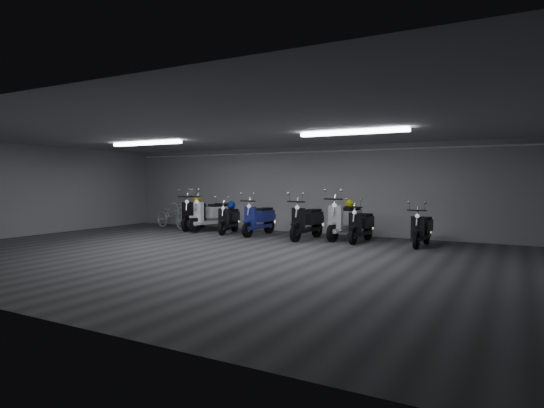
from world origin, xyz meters
The scene contains 19 objects.
floor centered at (0.00, 0.00, -0.01)m, with size 14.00×10.00×0.01m, color #323234.
ceiling centered at (0.00, 0.00, 2.80)m, with size 14.00×10.00×0.01m, color gray.
back_wall centered at (0.00, 5.00, 1.40)m, with size 14.00×0.01×2.80m, color gray.
left_wall centered at (-7.00, 0.00, 1.40)m, with size 0.01×10.00×2.80m, color gray.
fluor_strip_left centered at (-3.00, 1.00, 2.74)m, with size 2.40×0.18×0.08m, color white.
fluor_strip_right centered at (3.00, 1.00, 2.74)m, with size 2.40×0.18×0.08m, color white.
conduit centered at (0.00, 4.92, 2.62)m, with size 0.05×0.05×13.60m, color white.
scooter_1 centered at (-3.66, 3.90, 0.72)m, with size 0.65×1.94×1.45m, color black, non-canonical shape.
scooter_2 centered at (-2.87, 3.80, 0.73)m, with size 0.65×1.96×1.46m, color white, non-canonical shape.
scooter_3 centered at (-1.97, 3.54, 0.61)m, with size 0.55×1.64×1.22m, color black, non-canonical shape.
scooter_4 centered at (-0.86, 3.54, 0.68)m, with size 0.61×1.82×1.36m, color navy, non-canonical shape.
scooter_5 centered at (0.85, 3.37, 0.69)m, with size 0.62×1.86×1.39m, color black, non-canonical shape.
scooter_6 centered at (1.81, 3.86, 0.74)m, with size 0.66×1.98×1.48m, color silver, non-canonical shape.
scooter_7 centered at (2.39, 3.55, 0.62)m, with size 0.56×1.67×1.24m, color black, non-canonical shape.
scooter_8 centered at (4.01, 3.54, 0.60)m, with size 0.53×1.60×1.19m, color black, non-canonical shape.
bicycle centered at (-4.57, 3.79, 0.58)m, with size 0.63×1.79×1.16m, color silver.
helmet_0 centered at (-2.02, 3.76, 0.89)m, with size 0.28×0.28×0.28m, color navy.
helmet_1 centered at (1.86, 4.13, 1.03)m, with size 0.23×0.23×0.23m, color #D1DB0C.
helmet_2 centered at (-3.73, 4.16, 1.03)m, with size 0.27×0.27×0.27m, color #C3B00B.
Camera 1 is at (6.18, -8.42, 1.70)m, focal length 29.80 mm.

